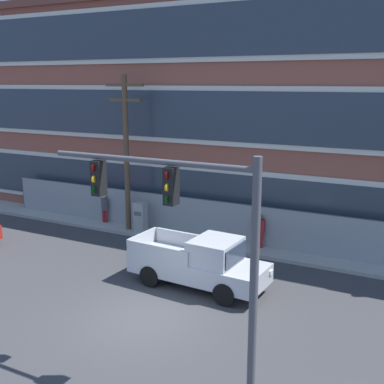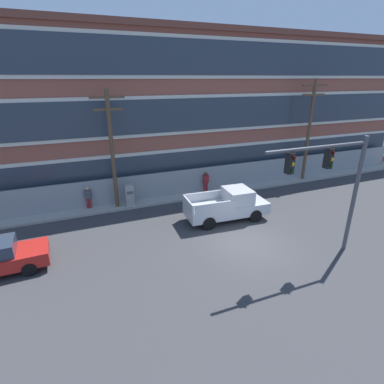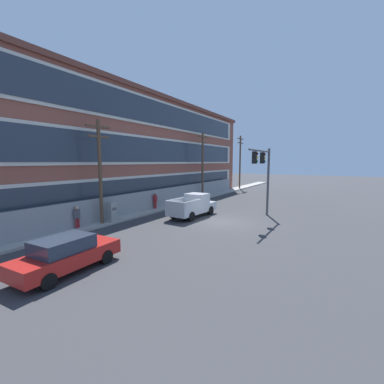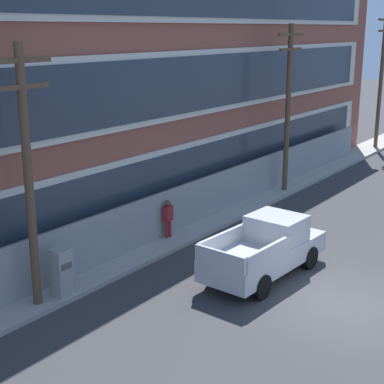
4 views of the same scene
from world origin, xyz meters
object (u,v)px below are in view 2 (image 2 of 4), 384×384
at_px(electrical_cabinet, 130,196).
at_px(pedestrian_near_cabinet, 206,181).
at_px(pedestrian_by_fence, 88,197).
at_px(utility_pole_near_corner, 112,147).
at_px(traffic_signal_mast, 334,176).
at_px(pickup_truck_silver, 228,205).
at_px(utility_pole_midblock, 309,127).

bearing_deg(electrical_cabinet, pedestrian_near_cabinet, 5.37).
bearing_deg(pedestrian_by_fence, utility_pole_near_corner, -12.44).
relative_size(traffic_signal_mast, utility_pole_near_corner, 0.76).
height_order(electrical_cabinet, pedestrian_near_cabinet, pedestrian_near_cabinet).
xyz_separation_m(traffic_signal_mast, electrical_cabinet, (-7.71, 9.54, -3.38)).
xyz_separation_m(utility_pole_near_corner, electrical_cabinet, (0.84, -0.18, -3.44)).
xyz_separation_m(pickup_truck_silver, utility_pole_midblock, (9.68, 4.29, 3.69)).
relative_size(pickup_truck_silver, utility_pole_near_corner, 0.68).
height_order(traffic_signal_mast, utility_pole_midblock, utility_pole_midblock).
height_order(traffic_signal_mast, pickup_truck_silver, traffic_signal_mast).
relative_size(traffic_signal_mast, utility_pole_midblock, 0.71).
distance_m(utility_pole_near_corner, utility_pole_midblock, 15.88).
xyz_separation_m(utility_pole_midblock, pedestrian_by_fence, (-17.66, 0.44, -3.65)).
distance_m(electrical_cabinet, pedestrian_by_fence, 2.69).
distance_m(pickup_truck_silver, pedestrian_near_cabinet, 4.76).
height_order(traffic_signal_mast, pedestrian_near_cabinet, traffic_signal_mast).
distance_m(traffic_signal_mast, electrical_cabinet, 12.72).
bearing_deg(pedestrian_by_fence, traffic_signal_mast, -44.36).
relative_size(electrical_cabinet, pedestrian_near_cabinet, 0.98).
distance_m(traffic_signal_mast, pedestrian_by_fence, 14.82).
relative_size(electrical_cabinet, pedestrian_by_fence, 0.98).
distance_m(pickup_truck_silver, electrical_cabinet, 6.78).
distance_m(electrical_cabinet, pedestrian_near_cabinet, 6.01).
distance_m(traffic_signal_mast, utility_pole_near_corner, 12.94).
height_order(traffic_signal_mast, electrical_cabinet, traffic_signal_mast).
bearing_deg(electrical_cabinet, utility_pole_midblock, 0.51).
relative_size(traffic_signal_mast, pickup_truck_silver, 1.12).
relative_size(utility_pole_near_corner, pedestrian_near_cabinet, 4.60).
distance_m(pickup_truck_silver, utility_pole_near_corner, 8.26).
bearing_deg(utility_pole_near_corner, pedestrian_by_fence, 167.56).
distance_m(utility_pole_near_corner, pedestrian_by_fence, 3.78).
bearing_deg(pickup_truck_silver, utility_pole_near_corner, 145.05).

